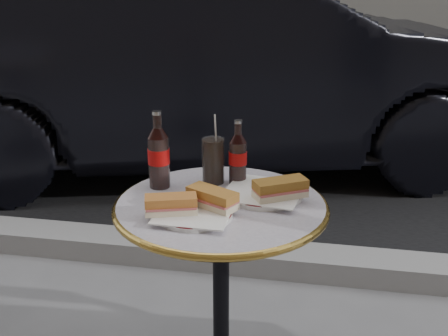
% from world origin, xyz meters
% --- Properties ---
extents(asphalt_road, '(40.00, 8.00, 0.00)m').
position_xyz_m(asphalt_road, '(0.00, 5.00, 0.00)').
color(asphalt_road, black).
rests_on(asphalt_road, ground).
extents(curb, '(40.00, 0.20, 0.12)m').
position_xyz_m(curb, '(0.00, 0.90, 0.05)').
color(curb, gray).
rests_on(curb, ground).
extents(bistro_table, '(0.62, 0.62, 0.73)m').
position_xyz_m(bistro_table, '(0.00, 0.00, 0.37)').
color(bistro_table, '#BAB2C4').
rests_on(bistro_table, ground).
extents(plate_left, '(0.25, 0.25, 0.01)m').
position_xyz_m(plate_left, '(-0.05, -0.11, 0.74)').
color(plate_left, silver).
rests_on(plate_left, bistro_table).
extents(plate_right, '(0.30, 0.30, 0.01)m').
position_xyz_m(plate_right, '(0.12, 0.07, 0.74)').
color(plate_right, white).
rests_on(plate_right, bistro_table).
extents(sandwich_left_a, '(0.15, 0.10, 0.05)m').
position_xyz_m(sandwich_left_a, '(-0.11, -0.13, 0.77)').
color(sandwich_left_a, '#B2692D').
rests_on(sandwich_left_a, plate_left).
extents(sandwich_left_b, '(0.16, 0.13, 0.05)m').
position_xyz_m(sandwich_left_b, '(-0.01, -0.07, 0.77)').
color(sandwich_left_b, '#A36829').
rests_on(sandwich_left_b, plate_left).
extents(sandwich_right, '(0.17, 0.14, 0.05)m').
position_xyz_m(sandwich_right, '(0.17, 0.03, 0.77)').
color(sandwich_right, '#956325').
rests_on(sandwich_right, plate_right).
extents(cola_bottle_left, '(0.07, 0.07, 0.24)m').
position_xyz_m(cola_bottle_left, '(-0.21, 0.09, 0.85)').
color(cola_bottle_left, black).
rests_on(cola_bottle_left, bistro_table).
extents(cola_bottle_right, '(0.07, 0.07, 0.20)m').
position_xyz_m(cola_bottle_right, '(0.02, 0.16, 0.83)').
color(cola_bottle_right, black).
rests_on(cola_bottle_right, bistro_table).
extents(cola_glass, '(0.08, 0.08, 0.14)m').
position_xyz_m(cola_glass, '(-0.05, 0.15, 0.80)').
color(cola_glass, black).
rests_on(cola_glass, bistro_table).
extents(parked_car, '(2.58, 4.58, 1.43)m').
position_xyz_m(parked_car, '(-0.47, 2.33, 0.71)').
color(parked_car, black).
rests_on(parked_car, ground).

